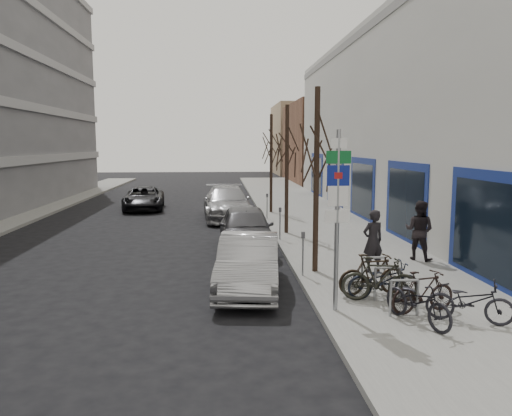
{
  "coord_description": "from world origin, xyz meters",
  "views": [
    {
      "loc": [
        -0.16,
        -10.76,
        3.88
      ],
      "look_at": [
        0.87,
        3.87,
        2.0
      ],
      "focal_mm": 35.0,
      "sensor_mm": 36.0,
      "label": 1
    }
  ],
  "objects": [
    {
      "name": "tan_building_far",
      "position": [
        13.5,
        55.0,
        4.5
      ],
      "size": [
        13.0,
        12.0,
        9.0
      ],
      "primitive_type": "cube",
      "color": "#937A5B",
      "rests_on": "ground"
    },
    {
      "name": "ground",
      "position": [
        0.0,
        0.0,
        0.0
      ],
      "size": [
        120.0,
        120.0,
        0.0
      ],
      "primitive_type": "plane",
      "color": "black",
      "rests_on": "ground"
    },
    {
      "name": "parked_car_mid",
      "position": [
        0.75,
        7.3,
        0.81
      ],
      "size": [
        1.97,
        4.79,
        1.62
      ],
      "primitive_type": "imported",
      "rotation": [
        0.0,
        0.0,
        0.01
      ],
      "color": "#49494E",
      "rests_on": "ground"
    },
    {
      "name": "meter_mid",
      "position": [
        2.15,
        8.5,
        0.92
      ],
      "size": [
        0.1,
        0.08,
        1.27
      ],
      "color": "gray",
      "rests_on": "sidewalk_east"
    },
    {
      "name": "sidewalk_east",
      "position": [
        4.5,
        10.0,
        0.07
      ],
      "size": [
        5.0,
        70.0,
        0.15
      ],
      "primitive_type": "cube",
      "color": "slate",
      "rests_on": "ground"
    },
    {
      "name": "meter_front",
      "position": [
        2.15,
        3.0,
        0.92
      ],
      "size": [
        0.1,
        0.08,
        1.27
      ],
      "color": "gray",
      "rests_on": "sidewalk_east"
    },
    {
      "name": "bike_far_inner",
      "position": [
        3.57,
        1.05,
        0.69
      ],
      "size": [
        1.81,
        0.72,
        1.07
      ],
      "primitive_type": "imported",
      "rotation": [
        0.0,
        0.0,
        1.68
      ],
      "color": "black",
      "rests_on": "sidewalk_east"
    },
    {
      "name": "bike_far_curb",
      "position": [
        5.03,
        -0.98,
        0.69
      ],
      "size": [
        1.82,
        1.2,
        1.07
      ],
      "primitive_type": "imported",
      "rotation": [
        0.0,
        0.0,
        1.15
      ],
      "color": "black",
      "rests_on": "sidewalk_east"
    },
    {
      "name": "highway_sign_pole",
      "position": [
        2.4,
        -0.01,
        2.46
      ],
      "size": [
        0.55,
        0.1,
        4.2
      ],
      "color": "gray",
      "rests_on": "ground"
    },
    {
      "name": "pedestrian_far",
      "position": [
        6.23,
        4.71,
        1.13
      ],
      "size": [
        0.87,
        0.84,
        1.96
      ],
      "primitive_type": "imported",
      "rotation": [
        0.0,
        0.0,
        2.45
      ],
      "color": "black",
      "rests_on": "sidewalk_east"
    },
    {
      "name": "bike_mid_curb",
      "position": [
        3.74,
        0.72,
        0.69
      ],
      "size": [
        1.77,
        0.54,
        1.08
      ],
      "primitive_type": "imported",
      "rotation": [
        0.0,
        0.0,
        1.57
      ],
      "color": "black",
      "rests_on": "sidewalk_east"
    },
    {
      "name": "meter_back",
      "position": [
        2.15,
        14.0,
        0.92
      ],
      "size": [
        0.1,
        0.08,
        1.27
      ],
      "color": "gray",
      "rests_on": "sidewalk_east"
    },
    {
      "name": "parked_car_back",
      "position": [
        0.15,
        15.01,
        0.84
      ],
      "size": [
        2.67,
        5.93,
        1.69
      ],
      "primitive_type": "imported",
      "rotation": [
        0.0,
        0.0,
        0.05
      ],
      "color": "#939397",
      "rests_on": "ground"
    },
    {
      "name": "lane_car",
      "position": [
        -4.74,
        19.17,
        0.68
      ],
      "size": [
        2.65,
        5.06,
        1.36
      ],
      "primitive_type": "imported",
      "rotation": [
        0.0,
        0.0,
        0.08
      ],
      "color": "black",
      "rests_on": "ground"
    },
    {
      "name": "pedestrian_near",
      "position": [
        4.27,
        3.3,
        1.07
      ],
      "size": [
        0.77,
        0.62,
        1.84
      ],
      "primitive_type": "imported",
      "rotation": [
        0.0,
        0.0,
        3.44
      ],
      "color": "black",
      "rests_on": "sidewalk_east"
    },
    {
      "name": "tree_mid",
      "position": [
        2.6,
        10.0,
        4.1
      ],
      "size": [
        1.8,
        1.8,
        5.5
      ],
      "color": "black",
      "rests_on": "ground"
    },
    {
      "name": "bike_near_left",
      "position": [
        3.91,
        -0.98,
        0.71
      ],
      "size": [
        1.23,
        1.92,
        1.13
      ],
      "primitive_type": "imported",
      "rotation": [
        0.0,
        0.0,
        0.4
      ],
      "color": "black",
      "rests_on": "sidewalk_east"
    },
    {
      "name": "bike_near_right",
      "position": [
        4.29,
        -0.33,
        0.64
      ],
      "size": [
        1.69,
        0.87,
        0.98
      ],
      "primitive_type": "imported",
      "rotation": [
        0.0,
        0.0,
        1.82
      ],
      "color": "black",
      "rests_on": "sidewalk_east"
    },
    {
      "name": "parked_car_front",
      "position": [
        0.55,
        2.18,
        0.73
      ],
      "size": [
        1.99,
        4.59,
        1.47
      ],
      "primitive_type": "imported",
      "rotation": [
        0.0,
        0.0,
        -0.1
      ],
      "color": "#999A9E",
      "rests_on": "ground"
    },
    {
      "name": "bike_mid_inner",
      "position": [
        3.58,
        0.54,
        0.7
      ],
      "size": [
        1.89,
        0.91,
        1.1
      ],
      "primitive_type": "imported",
      "rotation": [
        0.0,
        0.0,
        1.36
      ],
      "color": "black",
      "rests_on": "sidewalk_east"
    },
    {
      "name": "bike_rack",
      "position": [
        3.8,
        0.6,
        0.66
      ],
      "size": [
        0.66,
        2.26,
        0.83
      ],
      "color": "gray",
      "rests_on": "sidewalk_east"
    },
    {
      "name": "tree_near",
      "position": [
        2.6,
        3.5,
        4.1
      ],
      "size": [
        1.8,
        1.8,
        5.5
      ],
      "color": "black",
      "rests_on": "ground"
    },
    {
      "name": "tree_far",
      "position": [
        2.6,
        16.5,
        4.1
      ],
      "size": [
        1.8,
        1.8,
        5.5
      ],
      "color": "black",
      "rests_on": "ground"
    },
    {
      "name": "brick_building_far",
      "position": [
        13.0,
        40.0,
        4.0
      ],
      "size": [
        12.0,
        14.0,
        8.0
      ],
      "primitive_type": "cube",
      "color": "brown",
      "rests_on": "ground"
    }
  ]
}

